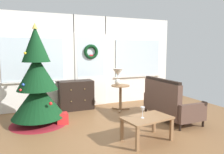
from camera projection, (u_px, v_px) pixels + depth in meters
name	position (u px, v px, depth m)	size (l,w,h in m)	color
ground_plane	(120.00, 130.00, 4.15)	(6.76, 6.76, 0.00)	brown
back_wall_with_door	(90.00, 61.00, 5.90)	(5.20, 0.19, 2.55)	white
christmas_tree	(38.00, 86.00, 4.39)	(1.21, 1.21, 2.14)	#4C331E
dresser_cabinet	(76.00, 95.00, 5.56)	(0.91, 0.46, 0.78)	black
settee_sofa	(168.00, 104.00, 4.70)	(0.73, 1.40, 0.96)	black
side_table	(120.00, 92.00, 5.45)	(0.50, 0.48, 0.68)	#8E6642
table_lamp	(118.00, 74.00, 5.40)	(0.28, 0.28, 0.44)	silver
coffee_table	(147.00, 121.00, 3.60)	(0.91, 0.65, 0.43)	#8E6642
wine_glass	(143.00, 110.00, 3.52)	(0.08, 0.08, 0.20)	silver
gift_box	(62.00, 118.00, 4.47)	(0.24, 0.21, 0.24)	red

